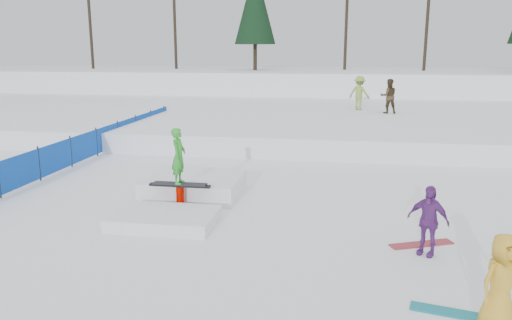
% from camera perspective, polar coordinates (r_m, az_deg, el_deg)
% --- Properties ---
extents(ground, '(120.00, 120.00, 0.00)m').
position_cam_1_polar(ground, '(12.04, -3.95, -7.09)').
color(ground, white).
extents(snow_berm, '(60.00, 14.00, 2.40)m').
position_cam_1_polar(snow_berm, '(41.21, 5.81, 8.57)').
color(snow_berm, white).
rests_on(snow_berm, ground).
extents(snow_midrise, '(50.00, 18.00, 0.80)m').
position_cam_1_polar(snow_midrise, '(27.40, 3.81, 4.91)').
color(snow_midrise, white).
rests_on(snow_midrise, ground).
extents(safety_fence, '(0.05, 16.00, 1.10)m').
position_cam_1_polar(safety_fence, '(20.17, -17.75, 2.00)').
color(safety_fence, '#0C41A6').
rests_on(safety_fence, ground).
extents(treeline, '(40.24, 4.22, 10.50)m').
position_cam_1_polar(treeline, '(39.60, 15.21, 17.10)').
color(treeline, black).
rests_on(treeline, snow_berm).
extents(walker_olive, '(0.94, 0.79, 1.76)m').
position_cam_1_polar(walker_olive, '(26.62, 14.91, 7.06)').
color(walker_olive, '#382B19').
rests_on(walker_olive, snow_midrise).
extents(walker_ygreen, '(1.35, 1.11, 1.82)m').
position_cam_1_polar(walker_ygreen, '(27.75, 11.74, 7.50)').
color(walker_ygreen, olive).
rests_on(walker_ygreen, snow_midrise).
extents(spectator_purple, '(0.91, 0.72, 1.44)m').
position_cam_1_polar(spectator_purple, '(10.54, 19.06, -6.55)').
color(spectator_purple, '#642A7E').
rests_on(spectator_purple, ground).
extents(spectator_yellow, '(0.85, 0.74, 1.47)m').
position_cam_1_polar(spectator_yellow, '(8.28, 26.30, -12.39)').
color(spectator_yellow, gold).
rests_on(spectator_yellow, ground).
extents(loose_board_red, '(1.40, 0.81, 0.03)m').
position_cam_1_polar(loose_board_red, '(11.25, 18.39, -9.11)').
color(loose_board_red, maroon).
rests_on(loose_board_red, ground).
extents(loose_board_teal, '(1.43, 0.57, 0.03)m').
position_cam_1_polar(loose_board_teal, '(8.71, 21.98, -15.98)').
color(loose_board_teal, '#137080').
rests_on(loose_board_teal, ground).
extents(jib_rail_feature, '(2.60, 4.40, 2.11)m').
position_cam_1_polar(jib_rail_feature, '(13.55, -7.91, -3.58)').
color(jib_rail_feature, white).
rests_on(jib_rail_feature, ground).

